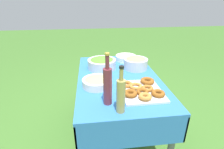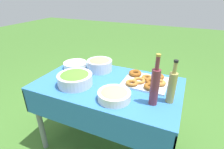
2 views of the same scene
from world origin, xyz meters
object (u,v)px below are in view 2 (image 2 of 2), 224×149
(salad_bowl, at_px, (75,78))
(olive_oil_bottle, at_px, (172,86))
(donut_platter, at_px, (146,81))
(pasta_bowl, at_px, (114,95))
(bread_bowl, at_px, (100,64))
(plate_stack, at_px, (75,65))
(wine_bottle, at_px, (155,86))

(salad_bowl, xyz_separation_m, olive_oil_bottle, (0.78, 0.07, 0.07))
(salad_bowl, height_order, donut_platter, salad_bowl)
(salad_bowl, relative_size, donut_platter, 0.78)
(pasta_bowl, height_order, donut_platter, pasta_bowl)
(pasta_bowl, distance_m, bread_bowl, 0.55)
(salad_bowl, distance_m, pasta_bowl, 0.41)
(plate_stack, xyz_separation_m, wine_bottle, (0.89, -0.31, 0.12))
(pasta_bowl, bearing_deg, salad_bowl, 169.76)
(plate_stack, bearing_deg, bread_bowl, 10.84)
(olive_oil_bottle, bearing_deg, plate_stack, 166.66)
(salad_bowl, distance_m, plate_stack, 0.37)
(pasta_bowl, relative_size, olive_oil_bottle, 0.76)
(donut_platter, distance_m, plate_stack, 0.76)
(plate_stack, relative_size, wine_bottle, 0.64)
(salad_bowl, distance_m, donut_platter, 0.62)
(olive_oil_bottle, xyz_separation_m, bread_bowl, (-0.73, 0.29, -0.06))
(plate_stack, distance_m, bread_bowl, 0.27)
(salad_bowl, bearing_deg, donut_platter, 26.91)
(donut_platter, bearing_deg, wine_bottle, -66.25)
(salad_bowl, bearing_deg, pasta_bowl, -10.24)
(olive_oil_bottle, height_order, bread_bowl, olive_oil_bottle)
(donut_platter, bearing_deg, plate_stack, 178.20)
(salad_bowl, relative_size, bread_bowl, 1.19)
(bread_bowl, bearing_deg, plate_stack, -169.16)
(salad_bowl, distance_m, olive_oil_bottle, 0.79)
(olive_oil_bottle, bearing_deg, wine_bottle, -145.15)
(pasta_bowl, relative_size, bread_bowl, 0.99)
(plate_stack, xyz_separation_m, bread_bowl, (0.26, 0.05, 0.04))
(pasta_bowl, relative_size, wine_bottle, 0.66)
(donut_platter, distance_m, bread_bowl, 0.50)
(olive_oil_bottle, bearing_deg, salad_bowl, -175.09)
(pasta_bowl, bearing_deg, olive_oil_bottle, 19.94)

